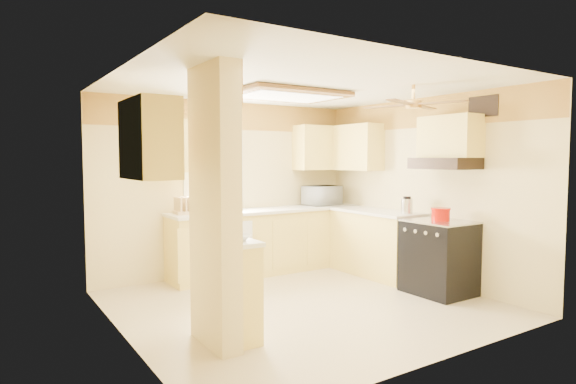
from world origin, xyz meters
TOP-DOWN VIEW (x-y plane):
  - floor at (0.00, 0.00)m, footprint 4.00×4.00m
  - ceiling at (0.00, 0.00)m, footprint 4.00×4.00m
  - wall_back at (0.00, 1.90)m, footprint 4.00×0.00m
  - wall_front at (0.00, -1.90)m, footprint 4.00×0.00m
  - wall_left at (-2.00, 0.00)m, footprint 0.00×3.80m
  - wall_right at (2.00, 0.00)m, footprint 0.00×3.80m
  - wallpaper_border at (0.00, 1.88)m, footprint 4.00×0.02m
  - partition_column at (-1.35, -0.55)m, footprint 0.20×0.70m
  - partition_ledge at (-1.13, -0.55)m, footprint 0.25×0.55m
  - ledge_top at (-1.13, -0.55)m, footprint 0.28×0.58m
  - lower_cabinets_back at (0.50, 1.60)m, footprint 3.00×0.60m
  - lower_cabinets_right at (1.70, 0.60)m, footprint 0.60×1.40m
  - countertop_back at (0.50, 1.59)m, footprint 3.04×0.64m
  - countertop_right at (1.69, 0.60)m, footprint 0.64×1.44m
  - dishwasher_panel at (-0.25, 1.29)m, footprint 0.58×0.02m
  - window at (-0.25, 1.89)m, footprint 0.92×0.02m
  - upper_cab_back_left at (-0.85, 1.72)m, footprint 0.60×0.35m
  - upper_cab_back_right at (1.55, 1.72)m, footprint 0.90×0.35m
  - upper_cab_right at (1.82, 1.25)m, footprint 0.35×1.00m
  - upper_cab_left_wall at (-1.82, -0.25)m, footprint 0.35×0.75m
  - upper_cab_over_stove at (1.82, -0.55)m, footprint 0.35×0.76m
  - stove at (1.67, -0.55)m, footprint 0.68×0.77m
  - range_hood at (1.74, -0.55)m, footprint 0.50×0.76m
  - poster_menu at (-1.24, -0.55)m, footprint 0.02×0.42m
  - poster_nashville at (-1.24, -0.55)m, footprint 0.02×0.42m
  - ceiling_light_panel at (0.10, 0.50)m, footprint 1.35×0.95m
  - ceiling_fan at (1.00, -0.70)m, footprint 1.15×1.15m
  - vent_grate at (1.98, -0.90)m, footprint 0.02×0.40m
  - microwave at (1.49, 1.62)m, footprint 0.56×0.38m
  - bowl at (-1.16, -0.63)m, footprint 0.29×0.29m
  - dutch_oven at (1.68, -0.56)m, footprint 0.24×0.24m
  - kettle at (1.71, 0.03)m, footprint 0.15×0.15m
  - dish_rack at (-0.72, 1.63)m, footprint 0.42×0.32m
  - utensil_crock at (0.07, 1.74)m, footprint 0.11×0.11m

SIDE VIEW (x-z plane):
  - floor at x=0.00m, z-range 0.00..0.00m
  - dishwasher_panel at x=-0.25m, z-range 0.03..0.83m
  - partition_ledge at x=-1.13m, z-range 0.00..0.90m
  - lower_cabinets_back at x=0.50m, z-range 0.00..0.90m
  - lower_cabinets_right at x=1.70m, z-range 0.00..0.90m
  - stove at x=1.67m, z-range 0.00..0.92m
  - ledge_top at x=-1.13m, z-range 0.90..0.94m
  - countertop_back at x=0.50m, z-range 0.90..0.94m
  - countertop_right at x=1.69m, z-range 0.90..0.94m
  - bowl at x=-1.16m, z-range 0.94..0.99m
  - dutch_oven at x=1.68m, z-range 0.92..1.07m
  - utensil_crock at x=0.07m, z-range 0.90..1.12m
  - dish_rack at x=-0.72m, z-range 0.91..1.14m
  - kettle at x=1.71m, z-range 0.93..1.17m
  - microwave at x=1.49m, z-range 0.94..1.25m
  - poster_nashville at x=-1.24m, z-range 0.92..1.48m
  - wall_back at x=0.00m, z-range -0.75..3.25m
  - wall_front at x=0.00m, z-range -0.75..3.25m
  - wall_left at x=-2.00m, z-range -0.65..3.15m
  - wall_right at x=2.00m, z-range -0.65..3.15m
  - partition_column at x=-1.35m, z-range 0.00..2.50m
  - window at x=-0.25m, z-range 1.04..2.06m
  - range_hood at x=1.74m, z-range 1.55..1.69m
  - upper_cab_back_left at x=-0.85m, z-range 1.50..2.20m
  - upper_cab_back_right at x=1.55m, z-range 1.50..2.20m
  - upper_cab_right at x=1.82m, z-range 1.50..2.20m
  - upper_cab_left_wall at x=-1.82m, z-range 1.50..2.20m
  - poster_menu at x=-1.24m, z-range 1.57..2.14m
  - upper_cab_over_stove at x=1.82m, z-range 1.69..2.21m
  - ceiling_fan at x=1.00m, z-range 2.16..2.42m
  - wallpaper_border at x=0.00m, z-range 2.10..2.50m
  - vent_grate at x=1.98m, z-range 2.17..2.42m
  - ceiling_light_panel at x=0.10m, z-range 2.42..2.49m
  - ceiling at x=0.00m, z-range 2.50..2.50m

